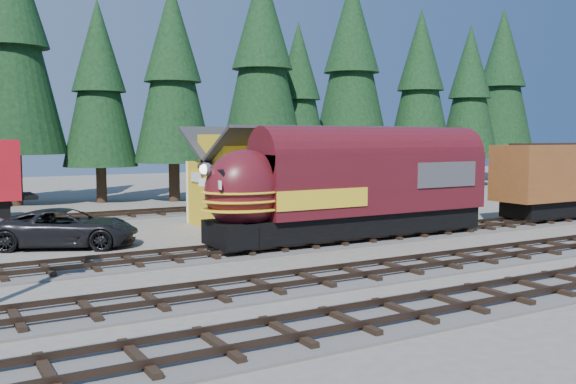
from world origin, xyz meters
TOP-DOWN VIEW (x-y plane):
  - ground at (0.00, 0.00)m, footprint 120.00×120.00m
  - track_siding at (10.00, 4.00)m, footprint 68.00×3.20m
  - track_spur at (-10.00, 18.00)m, footprint 32.00×3.20m
  - depot at (-0.00, 10.50)m, footprint 12.80×7.00m
  - conifer_backdrop at (4.89, 24.92)m, footprint 78.31×21.94m
  - locomotive at (-2.20, 4.00)m, footprint 14.33×2.85m
  - pickup_truck_a at (-13.32, 9.00)m, footprint 6.60×5.12m

SIDE VIEW (x-z plane):
  - ground at x=0.00m, z-range 0.00..0.00m
  - track_siding at x=10.00m, z-range -0.11..0.22m
  - track_spur at x=-10.00m, z-range -0.11..0.22m
  - pickup_truck_a at x=-13.32m, z-range 0.00..1.67m
  - locomotive at x=-2.20m, z-range 0.36..4.26m
  - depot at x=0.00m, z-range 0.31..5.61m
  - conifer_backdrop at x=4.89m, z-range 1.82..18.90m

